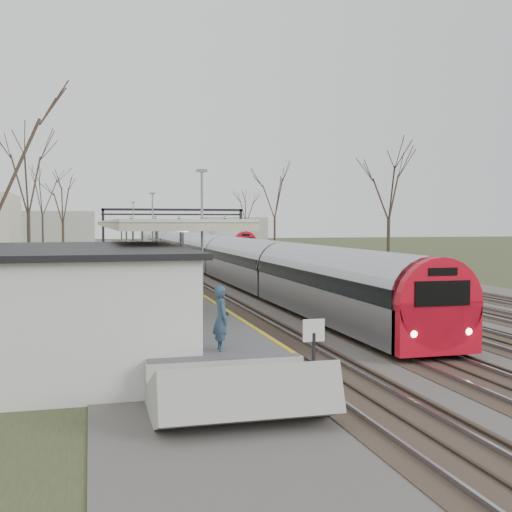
# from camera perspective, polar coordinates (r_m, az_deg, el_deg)

# --- Properties ---
(track_bed) EXTENTS (24.00, 160.00, 0.22)m
(track_bed) POSITION_cam_1_polar(r_m,az_deg,el_deg) (66.76, -4.03, -0.39)
(track_bed) COLOR #474442
(track_bed) RESTS_ON ground
(platform) EXTENTS (3.50, 69.00, 1.00)m
(platform) POSITION_cam_1_polar(r_m,az_deg,el_deg) (48.23, -11.13, -1.23)
(platform) COLOR #9E9B93
(platform) RESTS_ON ground
(canopy) EXTENTS (4.10, 50.00, 3.11)m
(canopy) POSITION_cam_1_polar(r_m,az_deg,el_deg) (43.60, -10.82, 2.84)
(canopy) COLOR slate
(canopy) RESTS_ON platform
(station_building) EXTENTS (6.00, 9.00, 3.20)m
(station_building) POSITION_cam_1_polar(r_m,az_deg,el_deg) (18.68, -16.29, -4.52)
(station_building) COLOR silver
(station_building) RESTS_ON ground
(signal_gantry) EXTENTS (21.00, 0.59, 6.08)m
(signal_gantry) POSITION_cam_1_polar(r_m,az_deg,el_deg) (96.29, -7.30, 3.51)
(signal_gantry) COLOR black
(signal_gantry) RESTS_ON ground
(tree_west_far) EXTENTS (5.50, 5.50, 11.33)m
(tree_west_far) POSITION_cam_1_polar(r_m,az_deg,el_deg) (58.88, -19.63, 6.73)
(tree_west_far) COLOR #2D231C
(tree_west_far) RESTS_ON ground
(tree_east_far) EXTENTS (5.00, 5.00, 10.30)m
(tree_east_far) POSITION_cam_1_polar(r_m,az_deg,el_deg) (58.66, 11.74, 6.14)
(tree_east_far) COLOR #2D231C
(tree_east_far) RESTS_ON ground
(train_near) EXTENTS (2.62, 90.21, 3.05)m
(train_near) POSITION_cam_1_polar(r_m,az_deg,el_deg) (61.44, -5.74, 0.63)
(train_near) COLOR #A3A6AD
(train_near) RESTS_ON ground
(train_far) EXTENTS (2.62, 75.21, 3.05)m
(train_far) POSITION_cam_1_polar(r_m,az_deg,el_deg) (106.25, -5.68, 1.62)
(train_far) COLOR #A3A6AD
(train_far) RESTS_ON ground
(passenger) EXTENTS (0.39, 0.58, 1.55)m
(passenger) POSITION_cam_1_polar(r_m,az_deg,el_deg) (14.98, -3.12, -5.57)
(passenger) COLOR #2F465B
(passenger) RESTS_ON platform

